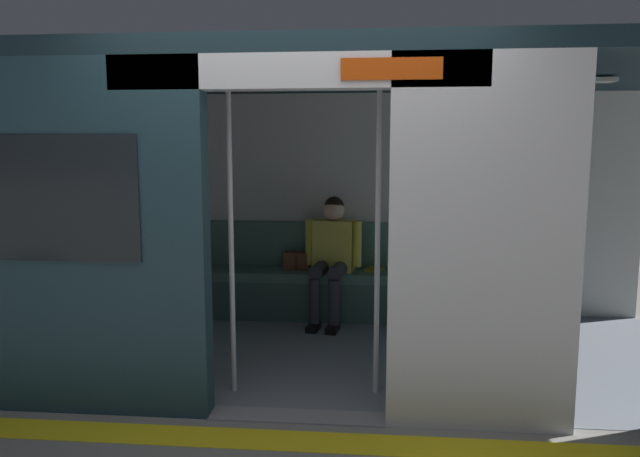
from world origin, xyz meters
TOP-DOWN VIEW (x-y plane):
  - ground_plane at (0.00, 0.00)m, footprint 60.00×60.00m
  - platform_edge_strip at (0.00, 0.30)m, footprint 8.00×0.24m
  - train_car at (0.08, -1.18)m, footprint 6.40×2.66m
  - bench_seat at (0.00, -2.15)m, footprint 3.32×0.44m
  - person_seated at (-0.06, -2.10)m, footprint 0.55×0.71m
  - handbag at (0.29, -2.22)m, footprint 0.26×0.15m
  - book at (-0.47, -2.24)m, footprint 0.20×0.25m
  - grab_pole_door at (0.49, -0.36)m, footprint 0.04×0.04m
  - grab_pole_far at (-0.49, -0.42)m, footprint 0.04×0.04m

SIDE VIEW (x-z plane):
  - ground_plane at x=0.00m, z-range 0.00..0.00m
  - platform_edge_strip at x=0.00m, z-range 0.00..0.01m
  - bench_seat at x=0.00m, z-range 0.13..0.60m
  - book at x=-0.47m, z-range 0.47..0.50m
  - handbag at x=0.29m, z-range 0.47..0.64m
  - person_seated at x=-0.06m, z-range 0.09..1.29m
  - grab_pole_door at x=0.49m, z-range 0.00..2.18m
  - grab_pole_far at x=-0.49m, z-range 0.00..2.18m
  - train_car at x=0.08m, z-range 0.37..2.69m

